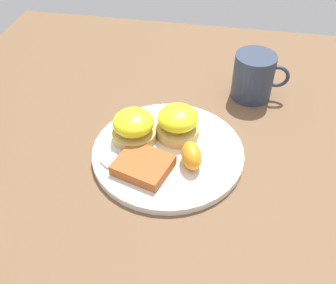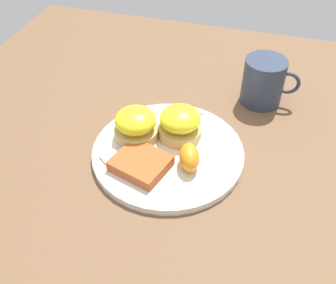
% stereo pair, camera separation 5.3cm
% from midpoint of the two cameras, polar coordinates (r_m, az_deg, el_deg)
% --- Properties ---
extents(ground_plane, '(1.10, 1.10, 0.00)m').
position_cam_midpoint_polar(ground_plane, '(0.75, -2.02, -1.97)').
color(ground_plane, brown).
extents(plate, '(0.29, 0.29, 0.01)m').
position_cam_midpoint_polar(plate, '(0.75, -2.04, -1.59)').
color(plate, silver).
rests_on(plate, ground_plane).
extents(sandwich_benedict_left, '(0.09, 0.09, 0.06)m').
position_cam_midpoint_polar(sandwich_benedict_left, '(0.75, -0.59, 2.78)').
color(sandwich_benedict_left, tan).
rests_on(sandwich_benedict_left, plate).
extents(sandwich_benedict_right, '(0.09, 0.09, 0.06)m').
position_cam_midpoint_polar(sandwich_benedict_right, '(0.75, -7.02, 2.11)').
color(sandwich_benedict_right, tan).
rests_on(sandwich_benedict_right, plate).
extents(hashbrown_patty, '(0.11, 0.10, 0.02)m').
position_cam_midpoint_polar(hashbrown_patty, '(0.70, -5.79, -3.42)').
color(hashbrown_patty, '#A85326').
rests_on(hashbrown_patty, plate).
extents(orange_wedge, '(0.05, 0.07, 0.04)m').
position_cam_midpoint_polar(orange_wedge, '(0.70, 1.26, -2.07)').
color(orange_wedge, orange).
rests_on(orange_wedge, plate).
extents(fork, '(0.16, 0.20, 0.00)m').
position_cam_midpoint_polar(fork, '(0.76, -5.14, 0.36)').
color(fork, silver).
rests_on(fork, plate).
extents(cup, '(0.12, 0.09, 0.10)m').
position_cam_midpoint_polar(cup, '(0.88, 10.66, 9.30)').
color(cup, '#2D384C').
rests_on(cup, ground_plane).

